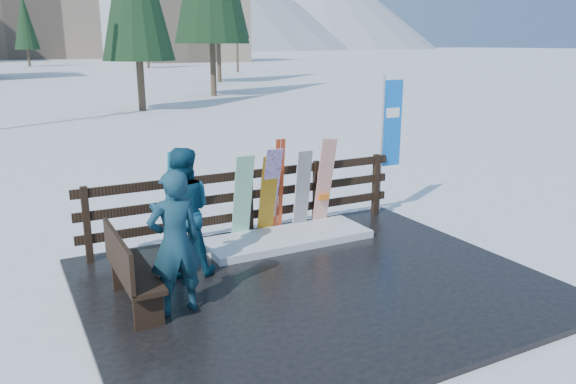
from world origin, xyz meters
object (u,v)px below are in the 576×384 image
snowboard_1 (243,198)px  rental_flag (390,129)px  snowboard_0 (175,202)px  person_front (175,243)px  snowboard_5 (324,183)px  person_back (182,212)px  snowboard_3 (270,192)px  snowboard_4 (302,191)px  bench (128,269)px  snowboard_2 (268,196)px

snowboard_1 → rental_flag: bearing=4.9°
snowboard_0 → snowboard_1: 1.12m
rental_flag → snowboard_0: bearing=-176.3°
snowboard_0 → person_front: bearing=-106.7°
snowboard_5 → person_back: bearing=-163.0°
snowboard_3 → snowboard_0: bearing=180.0°
snowboard_1 → person_front: (-1.70, -1.95, 0.16)m
person_back → snowboard_1: bearing=-127.7°
snowboard_3 → rental_flag: rental_flag is taller
snowboard_4 → rental_flag: rental_flag is taller
bench → snowboard_3: bearing=30.7°
snowboard_0 → snowboard_5: size_ratio=1.03×
snowboard_4 → person_back: bearing=-160.1°
snowboard_3 → snowboard_4: bearing=0.0°
snowboard_4 → person_back: person_back is taller
snowboard_4 → snowboard_5: bearing=0.0°
snowboard_0 → snowboard_2: bearing=0.0°
snowboard_4 → snowboard_5: size_ratio=0.88×
snowboard_0 → snowboard_5: snowboard_0 is taller
snowboard_1 → snowboard_2: (0.45, 0.00, -0.02)m
snowboard_2 → snowboard_4: 0.65m
snowboard_1 → snowboard_2: bearing=0.0°
snowboard_4 → person_back: 2.54m
snowboard_5 → rental_flag: 1.79m
snowboard_0 → snowboard_5: 2.66m
snowboard_4 → snowboard_5: (0.44, 0.00, 0.09)m
snowboard_1 → snowboard_3: snowboard_3 is taller
bench → snowboard_5: snowboard_5 is taller
snowboard_1 → person_front: size_ratio=0.84×
snowboard_1 → snowboard_4: 1.10m
snowboard_1 → person_back: (-1.27, -0.86, 0.18)m
snowboard_1 → person_front: person_front is taller
bench → snowboard_2: (2.64, 1.59, 0.19)m
bench → snowboard_3: size_ratio=0.96×
snowboard_0 → person_back: bearing=-100.5°
bench → person_front: 0.71m
snowboard_5 → rental_flag: rental_flag is taller
rental_flag → person_back: 4.59m
bench → person_back: 1.23m
snowboard_0 → snowboard_3: snowboard_0 is taller
bench → snowboard_0: snowboard_0 is taller
snowboard_5 → rental_flag: size_ratio=0.62×
person_front → person_back: person_back is taller
snowboard_0 → rental_flag: 4.31m
snowboard_4 → snowboard_2: bearing=180.0°
snowboard_3 → snowboard_5: size_ratio=0.97×
snowboard_5 → bench: bearing=-156.9°
snowboard_5 → person_front: bearing=-149.0°
snowboard_3 → rental_flag: bearing=5.9°
snowboard_1 → snowboard_5: bearing=0.0°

